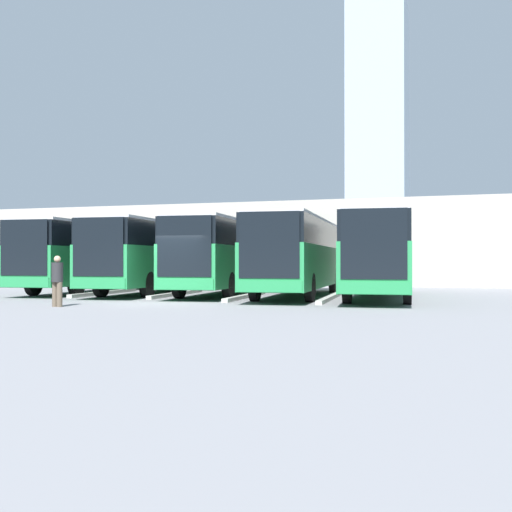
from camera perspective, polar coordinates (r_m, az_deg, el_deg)
name	(u,v)px	position (r m, az deg, el deg)	size (l,w,h in m)	color
ground_plane	(165,303)	(23.88, -8.12, -4.15)	(600.00, 600.00, 0.00)	gray
bus_0	(381,253)	(27.16, 11.06, 0.25)	(3.52, 12.59, 3.37)	#238447
curb_divider_0	(330,298)	(25.68, 6.56, -3.72)	(0.24, 6.49, 0.15)	#B2B2AD
bus_1	(299,254)	(28.01, 3.81, 0.22)	(3.52, 12.59, 3.37)	#238447
curb_divider_1	(246,296)	(26.81, -0.90, -3.59)	(0.24, 6.49, 0.15)	#B2B2AD
bus_2	(229,254)	(29.94, -2.42, 0.17)	(3.52, 12.59, 3.37)	#238447
curb_divider_2	(177,294)	(28.98, -7.04, -3.35)	(0.24, 6.49, 0.15)	#B2B2AD
bus_3	(158,254)	(31.24, -8.69, 0.15)	(3.52, 12.59, 3.37)	#238447
curb_divider_3	(105,293)	(30.55, -13.27, -3.20)	(0.24, 6.49, 0.15)	#B2B2AD
bus_4	(96,255)	(33.17, -14.08, 0.12)	(3.52, 12.59, 3.37)	#238447
pedestrian	(57,279)	(22.57, -17.25, -1.99)	(0.45, 0.45, 1.72)	brown
station_building	(308,244)	(44.85, 4.66, 1.05)	(44.91, 11.88, 5.38)	#A8A399
office_tower	(378,133)	(200.95, 10.78, 10.66)	(17.19, 17.19, 81.93)	#93A8B7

